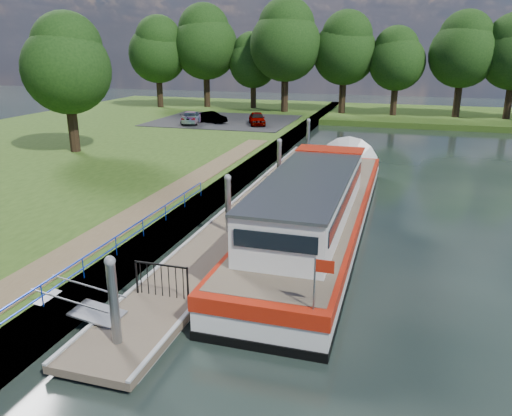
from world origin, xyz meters
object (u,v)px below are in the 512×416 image
(barge, at_px, (321,206))
(car_b, at_px, (212,117))
(pontoon, at_px, (258,206))
(car_c, at_px, (192,117))
(car_a, at_px, (257,118))

(barge, height_order, car_b, barge)
(pontoon, xyz_separation_m, car_b, (-11.64, 23.02, 1.19))
(car_b, distance_m, car_c, 1.99)
(car_a, relative_size, car_c, 0.85)
(car_c, bearing_deg, car_b, -159.79)
(barge, distance_m, car_c, 29.20)
(car_c, bearing_deg, pontoon, 108.06)
(barge, bearing_deg, car_a, 112.84)
(car_a, distance_m, car_b, 4.77)
(barge, xyz_separation_m, car_c, (-16.89, 23.82, 0.36))
(barge, height_order, car_a, barge)
(pontoon, distance_m, barge, 4.16)
(pontoon, distance_m, car_b, 25.82)
(pontoon, relative_size, car_b, 9.24)
(pontoon, bearing_deg, car_b, 116.82)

